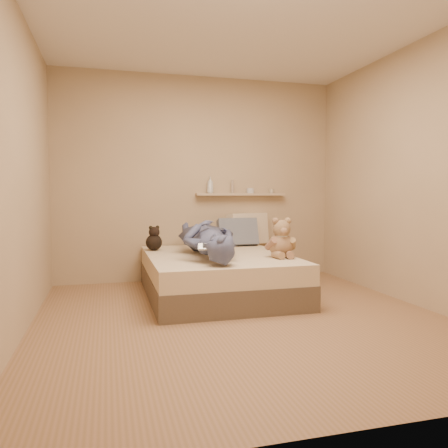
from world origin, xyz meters
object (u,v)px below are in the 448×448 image
object	(u,v)px
game_console	(208,247)
pillow_cream	(248,229)
dark_plush	(154,240)
person	(207,238)
pillow_grey	(238,232)
wall_shelf	(241,194)
bed	(217,275)
teddy_bear	(281,241)

from	to	relation	value
game_console	pillow_cream	size ratio (longest dim) A/B	0.36
pillow_cream	dark_plush	bearing A→B (deg)	-165.33
pillow_cream	person	xyz separation A→B (m)	(-0.75, -0.91, -0.01)
dark_plush	pillow_cream	world-z (taller)	pillow_cream
pillow_grey	wall_shelf	bearing A→B (deg)	63.15
bed	pillow_grey	size ratio (longest dim) A/B	3.80
pillow_grey	wall_shelf	xyz separation A→B (m)	(0.11, 0.22, 0.48)
bed	person	bearing A→B (deg)	-148.38
person	bed	bearing A→B (deg)	-145.00
teddy_bear	dark_plush	bearing A→B (deg)	143.92
person	dark_plush	bearing A→B (deg)	-46.18
bed	pillow_cream	xyz separation A→B (m)	(0.62, 0.83, 0.43)
game_console	pillow_cream	distance (m)	1.67
dark_plush	wall_shelf	xyz separation A→B (m)	(1.18, 0.41, 0.52)
teddy_bear	wall_shelf	size ratio (longest dim) A/B	0.35
game_console	pillow_grey	distance (m)	1.46
teddy_bear	pillow_cream	xyz separation A→B (m)	(0.03, 1.22, 0.03)
game_console	teddy_bear	xyz separation A→B (m)	(0.83, 0.21, 0.01)
person	wall_shelf	distance (m)	1.29
pillow_grey	pillow_cream	bearing A→B (deg)	37.84
game_console	person	world-z (taller)	person
bed	pillow_cream	world-z (taller)	pillow_cream
pillow_grey	person	xyz separation A→B (m)	(-0.57, -0.77, 0.02)
pillow_cream	game_console	bearing A→B (deg)	-121.13
bed	pillow_cream	distance (m)	1.12
bed	pillow_grey	xyz separation A→B (m)	(0.44, 0.69, 0.40)
dark_plush	pillow_cream	size ratio (longest dim) A/B	0.53
wall_shelf	dark_plush	bearing A→B (deg)	-161.01
bed	game_console	xyz separation A→B (m)	(-0.24, -0.60, 0.39)
bed	dark_plush	bearing A→B (deg)	141.51
bed	pillow_cream	size ratio (longest dim) A/B	3.45
game_console	pillow_grey	xyz separation A→B (m)	(0.68, 1.29, 0.01)
person	wall_shelf	world-z (taller)	wall_shelf
bed	wall_shelf	bearing A→B (deg)	58.82
pillow_cream	wall_shelf	size ratio (longest dim) A/B	0.46
dark_plush	wall_shelf	world-z (taller)	wall_shelf
person	pillow_cream	bearing A→B (deg)	-126.16
teddy_bear	dark_plush	size ratio (longest dim) A/B	1.44
teddy_bear	wall_shelf	bearing A→B (deg)	91.64
teddy_bear	pillow_grey	size ratio (longest dim) A/B	0.83
wall_shelf	game_console	bearing A→B (deg)	-117.76
wall_shelf	bed	bearing A→B (deg)	-121.18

